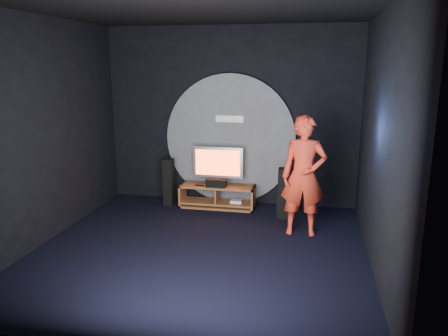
{
  "coord_description": "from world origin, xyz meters",
  "views": [
    {
      "loc": [
        1.58,
        -6.01,
        2.77
      ],
      "look_at": [
        0.16,
        1.05,
        1.05
      ],
      "focal_mm": 35.0,
      "sensor_mm": 36.0,
      "label": 1
    }
  ],
  "objects_px": {
    "tower_speaker_left": "(169,182)",
    "player": "(304,176)",
    "tower_speaker_right": "(283,193)",
    "subwoofer": "(284,203)",
    "media_console": "(218,198)",
    "tv": "(218,164)"
  },
  "relations": [
    {
      "from": "tower_speaker_left",
      "to": "player",
      "type": "height_order",
      "value": "player"
    },
    {
      "from": "tower_speaker_right",
      "to": "subwoofer",
      "type": "bearing_deg",
      "value": 88.72
    },
    {
      "from": "tower_speaker_left",
      "to": "tower_speaker_right",
      "type": "height_order",
      "value": "same"
    },
    {
      "from": "tower_speaker_left",
      "to": "media_console",
      "type": "bearing_deg",
      "value": 2.25
    },
    {
      "from": "tv",
      "to": "tower_speaker_right",
      "type": "distance_m",
      "value": 1.43
    },
    {
      "from": "tv",
      "to": "tower_speaker_left",
      "type": "relative_size",
      "value": 1.05
    },
    {
      "from": "tv",
      "to": "tower_speaker_left",
      "type": "height_order",
      "value": "tv"
    },
    {
      "from": "tower_speaker_left",
      "to": "tower_speaker_right",
      "type": "xyz_separation_m",
      "value": [
        2.3,
        -0.32,
        0.0
      ]
    },
    {
      "from": "subwoofer",
      "to": "player",
      "type": "xyz_separation_m",
      "value": [
        0.36,
        -1.09,
        0.83
      ]
    },
    {
      "from": "tower_speaker_right",
      "to": "player",
      "type": "distance_m",
      "value": 0.94
    },
    {
      "from": "tv",
      "to": "subwoofer",
      "type": "relative_size",
      "value": 3.03
    },
    {
      "from": "tower_speaker_right",
      "to": "tv",
      "type": "bearing_deg",
      "value": 162.04
    },
    {
      "from": "tv",
      "to": "tower_speaker_right",
      "type": "relative_size",
      "value": 1.05
    },
    {
      "from": "media_console",
      "to": "tv",
      "type": "distance_m",
      "value": 0.67
    },
    {
      "from": "media_console",
      "to": "subwoofer",
      "type": "relative_size",
      "value": 4.5
    },
    {
      "from": "media_console",
      "to": "player",
      "type": "xyz_separation_m",
      "value": [
        1.67,
        -1.05,
        0.8
      ]
    },
    {
      "from": "media_console",
      "to": "tower_speaker_left",
      "type": "relative_size",
      "value": 1.57
    },
    {
      "from": "media_console",
      "to": "player",
      "type": "relative_size",
      "value": 0.74
    },
    {
      "from": "media_console",
      "to": "tower_speaker_left",
      "type": "bearing_deg",
      "value": -177.75
    },
    {
      "from": "tower_speaker_left",
      "to": "subwoofer",
      "type": "distance_m",
      "value": 2.33
    },
    {
      "from": "media_console",
      "to": "tower_speaker_right",
      "type": "bearing_deg",
      "value": -15.34
    },
    {
      "from": "media_console",
      "to": "tower_speaker_left",
      "type": "xyz_separation_m",
      "value": [
        -0.99,
        -0.04,
        0.27
      ]
    }
  ]
}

